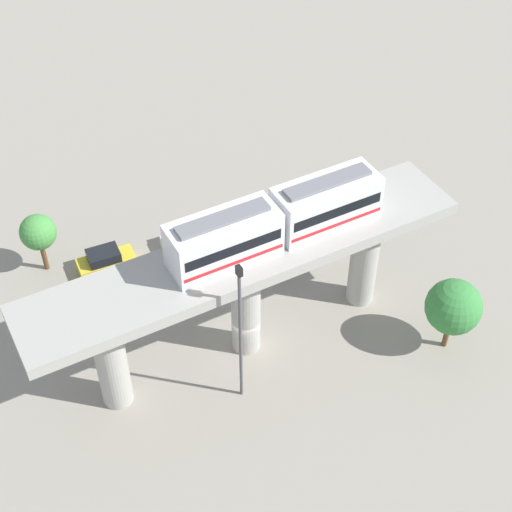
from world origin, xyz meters
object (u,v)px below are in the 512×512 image
train (276,221)px  parked_car_yellow (106,261)px  parked_car_white (189,239)px  parked_car_silver (277,252)px  tree_near_viaduct (453,307)px  tree_mid_lot (38,233)px  signal_post (240,330)px

train → parked_car_yellow: (11.33, 7.70, -9.36)m
parked_car_white → parked_car_silver: 6.76m
parked_car_yellow → tree_near_viaduct: 24.86m
parked_car_white → parked_car_silver: same height
parked_car_yellow → tree_mid_lot: bearing=64.9°
parked_car_yellow → signal_post: size_ratio=0.39×
train → tree_mid_lot: (13.52, 11.58, -6.59)m
parked_car_yellow → tree_near_viaduct: size_ratio=0.78×
parked_car_yellow → parked_car_silver: same height
parked_car_white → parked_car_silver: size_ratio=0.99×
tree_near_viaduct → parked_car_silver: bearing=24.6°
parked_car_silver → tree_mid_lot: tree_mid_lot is taller
train → parked_car_white: 14.23m
parked_car_silver → tree_near_viaduct: size_ratio=0.79×
tree_mid_lot → signal_post: size_ratio=0.44×
parked_car_silver → signal_post: (-9.57, 8.03, 5.37)m
train → signal_post: bearing=128.6°
parked_car_white → signal_post: (-14.04, 2.97, 5.37)m
train → parked_car_silver: (6.17, -3.78, -9.36)m
parked_car_white → parked_car_silver: (-4.47, -5.06, 0.00)m
parked_car_yellow → signal_post: bearing=-162.4°
parked_car_silver → parked_car_yellow: bearing=59.0°
parked_car_white → tree_near_viaduct: tree_near_viaduct is taller
parked_car_silver → tree_near_viaduct: 14.09m
tree_near_viaduct → train: bearing=56.3°
train → parked_car_white: (10.64, 1.29, -9.36)m
tree_near_viaduct → parked_car_yellow: bearing=44.2°
tree_mid_lot → signal_post: bearing=-156.6°
tree_near_viaduct → tree_mid_lot: (19.88, 21.09, -0.19)m
parked_car_yellow → signal_post: 16.06m
train → parked_car_silver: size_ratio=3.09×
parked_car_silver → train: bearing=141.7°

